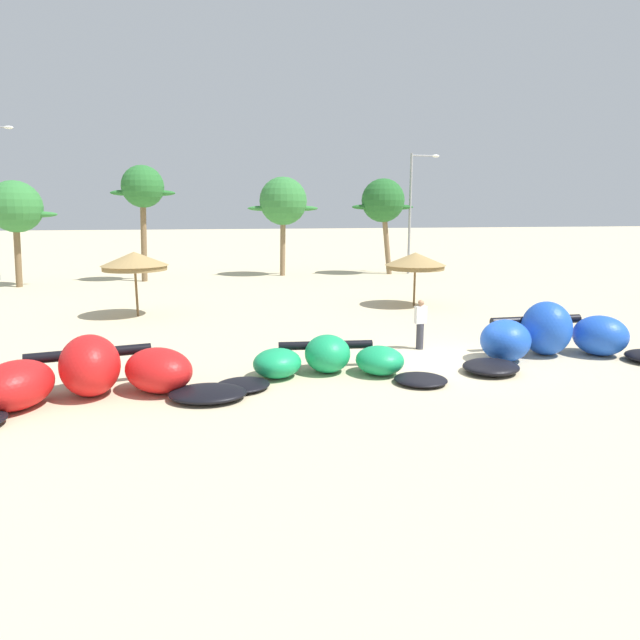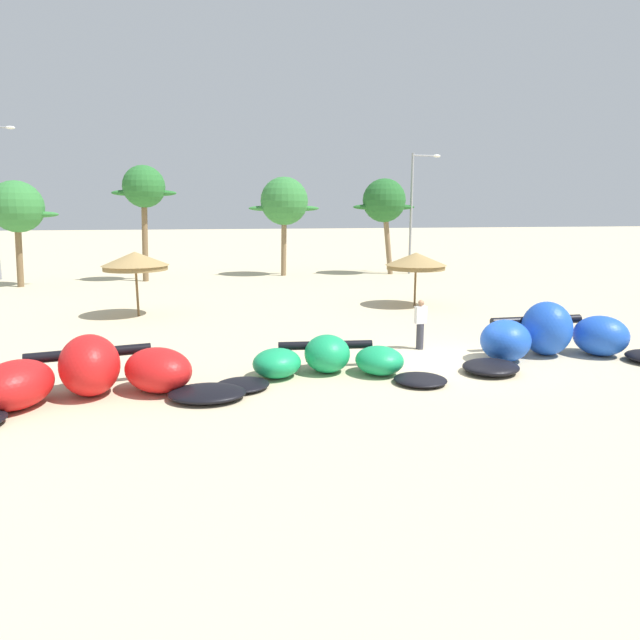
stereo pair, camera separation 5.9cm
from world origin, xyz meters
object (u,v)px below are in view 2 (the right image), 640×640
object	(u,v)px
kite_left	(329,361)
lamppost_west_center	(414,206)
kite_left_of_center	(554,337)
palm_center_left	(384,201)
beach_umbrella_near_van	(135,261)
person_near_kites	(420,324)
palm_left	(144,189)
beach_umbrella_middle	(416,261)
palm_left_of_gap	(284,202)
kite_far_left	(90,376)
palm_leftmost	(17,208)

from	to	relation	value
kite_left	lamppost_west_center	xyz separation A→B (m)	(11.83, 23.09, 4.35)
kite_left_of_center	palm_center_left	world-z (taller)	palm_center_left
kite_left_of_center	beach_umbrella_near_van	bearing A→B (deg)	142.47
beach_umbrella_near_van	person_near_kites	bearing A→B (deg)	-40.40
lamppost_west_center	palm_left	bearing A→B (deg)	-178.91
beach_umbrella_middle	kite_left_of_center	bearing A→B (deg)	-87.29
palm_left	beach_umbrella_middle	bearing A→B (deg)	-44.44
palm_left_of_gap	kite_far_left	bearing A→B (deg)	-109.40
person_near_kites	palm_center_left	world-z (taller)	palm_center_left
kite_left	person_near_kites	size ratio (longest dim) A/B	3.87
kite_left_of_center	kite_left	bearing A→B (deg)	-177.89
palm_center_left	kite_left_of_center	bearing A→B (deg)	-96.32
beach_umbrella_middle	lamppost_west_center	distance (m)	14.31
kite_left	beach_umbrella_middle	xyz separation A→B (m)	(6.64, 10.02, 1.73)
person_near_kites	lamppost_west_center	world-z (taller)	lamppost_west_center
beach_umbrella_middle	lamppost_west_center	world-z (taller)	lamppost_west_center
beach_umbrella_near_van	palm_leftmost	size ratio (longest dim) A/B	0.45
person_near_kites	palm_center_left	distance (m)	22.27
kite_left_of_center	lamppost_west_center	world-z (taller)	lamppost_west_center
lamppost_west_center	palm_left_of_gap	bearing A→B (deg)	174.69
palm_leftmost	palm_left	size ratio (longest dim) A/B	0.85
beach_umbrella_near_van	person_near_kites	world-z (taller)	beach_umbrella_near_van
palm_center_left	palm_left	bearing A→B (deg)	-178.45
palm_leftmost	lamppost_west_center	size ratio (longest dim) A/B	0.74
kite_far_left	beach_umbrella_near_van	xyz separation A→B (m)	(0.08, 10.86, 1.79)
lamppost_west_center	palm_center_left	bearing A→B (deg)	177.70
kite_left	kite_far_left	bearing A→B (deg)	-173.94
beach_umbrella_near_van	beach_umbrella_middle	bearing A→B (deg)	-0.94
person_near_kites	kite_far_left	bearing A→B (deg)	-163.54
beach_umbrella_near_van	kite_left_of_center	bearing A→B (deg)	-37.53
person_near_kites	lamppost_west_center	distance (m)	22.82
lamppost_west_center	kite_far_left	bearing A→B (deg)	-126.85
kite_far_left	palm_left	size ratio (longest dim) A/B	0.99
beach_umbrella_near_van	lamppost_west_center	xyz separation A→B (m)	(17.70, 12.87, 2.40)
kite_left	palm_center_left	xyz separation A→B (m)	(9.64, 23.18, 4.68)
palm_left	kite_left	bearing A→B (deg)	-74.43
beach_umbrella_middle	beach_umbrella_near_van	bearing A→B (deg)	179.06
beach_umbrella_near_van	palm_left	distance (m)	12.99
person_near_kites	palm_leftmost	xyz separation A→B (m)	(-16.95, 19.37, 3.79)
kite_far_left	palm_center_left	bearing A→B (deg)	56.79
kite_left_of_center	palm_leftmost	world-z (taller)	palm_leftmost
kite_left_of_center	palm_center_left	bearing A→B (deg)	83.68
kite_left	kite_left_of_center	xyz separation A→B (m)	(7.10, 0.26, 0.24)
kite_far_left	palm_left_of_gap	size ratio (longest dim) A/B	1.07
kite_left	palm_leftmost	world-z (taller)	palm_leftmost
palm_left	lamppost_west_center	size ratio (longest dim) A/B	0.86
palm_left_of_gap	palm_center_left	distance (m)	6.98
beach_umbrella_middle	person_near_kites	distance (m)	8.52
kite_left_of_center	palm_left_of_gap	xyz separation A→B (m)	(-4.40, 23.68, 4.40)
kite_far_left	kite_left	distance (m)	5.99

